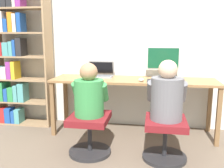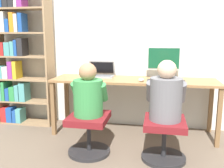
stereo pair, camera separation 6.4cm
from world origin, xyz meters
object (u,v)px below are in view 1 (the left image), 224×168
desktop_monitor (163,62)px  laptop (100,73)px  keyboard (166,81)px  person_at_monitor (167,95)px  bookshelf (15,55)px  person_at_laptop (89,94)px  office_chair_left (165,136)px  office_chair_right (90,131)px

desktop_monitor → laptop: bearing=-179.9°
laptop → keyboard: size_ratio=0.80×
desktop_monitor → person_at_monitor: bearing=-88.4°
bookshelf → keyboard: bearing=-7.1°
bookshelf → person_at_laptop: bearing=-31.1°
office_chair_left → office_chair_right: (-0.81, -0.01, 0.00)m
office_chair_right → person_at_laptop: 0.42m
keyboard → office_chair_right: (-0.82, -0.51, -0.49)m
office_chair_left → bookshelf: (-2.08, 0.76, 0.76)m
desktop_monitor → person_at_laptop: 1.15m
person_at_monitor → bookshelf: bearing=160.0°
office_chair_left → office_chair_right: size_ratio=1.00×
keyboard → person_at_laptop: person_at_laptop is taller
office_chair_right → bookshelf: bookshelf is taller
desktop_monitor → laptop: desktop_monitor is taller
office_chair_left → person_at_laptop: bearing=-179.8°
person_at_monitor → person_at_laptop: bearing=-179.5°
desktop_monitor → keyboard: size_ratio=0.97×
office_chair_left → office_chair_right: bearing=-179.5°
laptop → desktop_monitor: bearing=0.1°
person_at_laptop → bookshelf: bookshelf is taller
office_chair_left → office_chair_right: same height
desktop_monitor → office_chair_left: (0.02, -0.79, -0.69)m
office_chair_left → person_at_laptop: size_ratio=0.82×
desktop_monitor → office_chair_right: 1.31m
bookshelf → laptop: bearing=1.1°
person_at_monitor → bookshelf: 2.24m
desktop_monitor → office_chair_right: desktop_monitor is taller
office_chair_left → person_at_laptop: (-0.81, -0.00, 0.42)m
person_at_laptop → bookshelf: 1.52m
laptop → bookshelf: size_ratio=0.18×
laptop → keyboard: laptop is taller
desktop_monitor → bookshelf: bearing=-179.3°
office_chair_right → person_at_laptop: (0.00, 0.00, 0.42)m
person_at_laptop → bookshelf: bearing=148.9°
desktop_monitor → laptop: (-0.84, -0.00, -0.17)m
desktop_monitor → bookshelf: size_ratio=0.22×
person_at_monitor → bookshelf: size_ratio=0.31×
bookshelf → person_at_monitor: bearing=-20.0°
office_chair_right → bookshelf: size_ratio=0.23×
office_chair_left → bookshelf: 2.34m
person_at_laptop → office_chair_right: bearing=-90.0°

